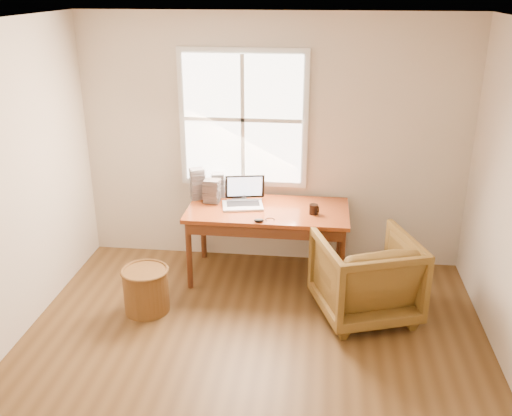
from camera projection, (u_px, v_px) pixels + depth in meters
The scene contains 11 objects.
room_shell at pixel (242, 220), 3.95m from camera, with size 4.04×4.54×2.64m.
desk at pixel (268, 210), 5.68m from camera, with size 1.60×0.80×0.04m, color brown.
armchair at pixel (366, 276), 5.13m from camera, with size 0.83×0.85×0.78m, color brown.
wicker_stool at pixel (146, 290), 5.25m from camera, with size 0.41×0.41×0.41m, color brown.
laptop at pixel (242, 192), 5.66m from camera, with size 0.41×0.43×0.31m, color silver, non-canonical shape.
mouse at pixel (259, 220), 5.35m from camera, with size 0.10×0.06×0.03m, color black.
coffee_mug at pixel (313, 209), 5.52m from camera, with size 0.09×0.09×0.10m, color black.
cd_stack_a at pixel (218, 185), 5.94m from camera, with size 0.13×0.11×0.26m, color #B1B5BD.
cd_stack_b at pixel (212, 191), 5.79m from camera, with size 0.15×0.13×0.24m, color #27272C.
cd_stack_c at pixel (198, 184), 5.88m from camera, with size 0.14×0.12×0.32m, color #A1A3AF.
cd_stack_d at pixel (240, 189), 5.93m from camera, with size 0.14×0.13×0.18m, color #B4BAC0.
Camera 1 is at (0.50, -3.44, 2.87)m, focal length 40.00 mm.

